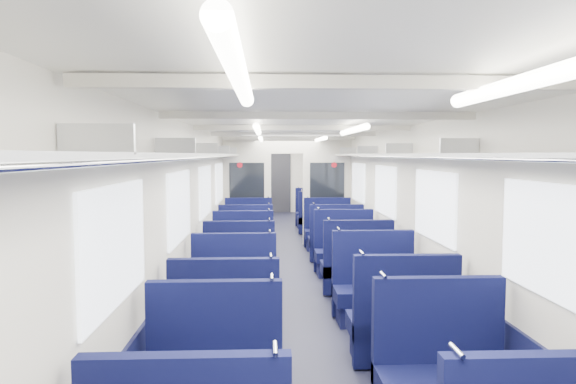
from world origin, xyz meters
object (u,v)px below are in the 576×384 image
object	(u,v)px
end_door	(280,183)
seat_12	(240,271)
seat_16	(246,243)
seat_20	(251,220)
seat_19	(328,233)
seat_10	(234,298)
seat_17	(335,243)
bulkhead	(287,189)
seat_21	(318,220)
seat_18	(248,233)
seat_13	(356,270)
seat_8	(226,334)
seat_15	(344,254)
seat_9	(402,328)
seat_22	(253,215)
seat_11	(375,293)
seat_23	(314,215)
seat_7	(443,380)

from	to	relation	value
end_door	seat_12	size ratio (longest dim) A/B	1.82
seat_16	seat_20	distance (m)	3.25
seat_12	seat_19	bearing A→B (deg)	63.94
end_door	seat_10	world-z (taller)	end_door
seat_17	seat_12	bearing A→B (deg)	-126.65
bulkhead	seat_21	size ratio (longest dim) A/B	2.54
seat_16	seat_20	xyz separation A→B (m)	(0.00, 3.25, 0.00)
seat_18	seat_13	bearing A→B (deg)	-64.09
seat_12	seat_20	bearing A→B (deg)	90.00
seat_8	seat_15	world-z (taller)	same
seat_10	seat_9	bearing A→B (deg)	-32.64
seat_15	seat_22	size ratio (longest dim) A/B	1.00
seat_9	seat_19	size ratio (longest dim) A/B	1.00
bulkhead	seat_11	xyz separation A→B (m)	(0.83, -5.21, -0.89)
seat_16	seat_23	distance (m)	4.62
seat_11	seat_18	bearing A→B (deg)	109.67
seat_19	seat_7	bearing A→B (deg)	-90.00
seat_12	seat_16	xyz separation A→B (m)	(0.00, 2.24, 0.00)
seat_18	seat_16	bearing A→B (deg)	-90.00
seat_8	seat_9	world-z (taller)	same
seat_17	seat_9	bearing A→B (deg)	-90.00
seat_8	seat_20	world-z (taller)	same
seat_12	seat_8	bearing A→B (deg)	-90.00
seat_7	seat_19	xyz separation A→B (m)	(0.00, 6.93, 0.00)
seat_8	seat_16	distance (m)	4.75
seat_7	seat_15	xyz separation A→B (m)	(0.00, 4.67, 0.00)
seat_12	seat_17	world-z (taller)	same
seat_23	seat_21	bearing A→B (deg)	-90.00
end_door	seat_8	xyz separation A→B (m)	(-0.83, -12.73, -0.66)
seat_7	seat_21	distance (m)	9.00
seat_12	seat_22	xyz separation A→B (m)	(0.00, 6.66, 0.00)
seat_8	seat_11	world-z (taller)	same
seat_15	seat_21	bearing A→B (deg)	90.00
seat_11	seat_19	size ratio (longest dim) A/B	1.00
seat_21	seat_10	bearing A→B (deg)	-103.68
end_door	seat_12	world-z (taller)	end_door
seat_8	seat_11	size ratio (longest dim) A/B	1.00
seat_13	seat_19	xyz separation A→B (m)	(0.00, 3.37, 0.00)
seat_10	seat_17	world-z (taller)	same
bulkhead	seat_17	bearing A→B (deg)	-64.89
bulkhead	seat_16	xyz separation A→B (m)	(-0.83, -1.76, -0.89)
seat_16	seat_13	bearing A→B (deg)	-53.21
seat_10	seat_15	xyz separation A→B (m)	(1.66, 2.49, 0.00)
seat_17	bulkhead	bearing A→B (deg)	115.11
end_door	seat_18	bearing A→B (deg)	-96.98
seat_18	seat_20	bearing A→B (deg)	90.00
seat_12	seat_19	size ratio (longest dim) A/B	1.00
seat_9	seat_22	world-z (taller)	same
seat_12	seat_15	distance (m)	2.01
seat_22	seat_8	bearing A→B (deg)	-90.00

